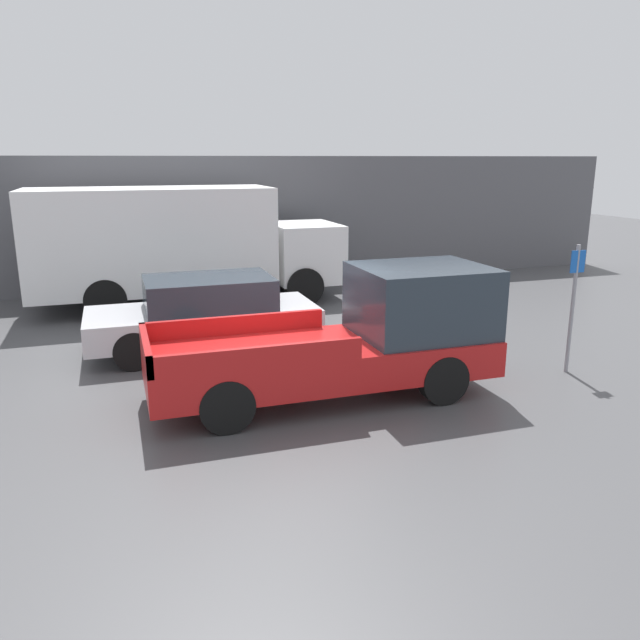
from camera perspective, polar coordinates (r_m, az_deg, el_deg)
The scene contains 7 objects.
ground_plane at distance 11.10m, azimuth -2.19°, elevation -5.81°, with size 60.00×60.00×0.00m, color #4C4C4F.
building_wall at distance 19.35m, azimuth -9.85°, elevation 8.73°, with size 28.00×0.15×3.94m.
pickup_truck at distance 10.39m, azimuth 3.61°, elevation -1.52°, with size 5.67×2.00×2.12m.
car at distance 13.01m, azimuth -10.45°, elevation 0.65°, with size 4.63×1.98×1.53m.
delivery_truck at distance 17.12m, azimuth -13.03°, elevation 6.94°, with size 8.17×2.53×3.13m.
parking_sign at distance 12.22m, azimuth 22.13°, elevation 1.57°, with size 0.30×0.07×2.38m.
newspaper_box at distance 19.59m, azimuth -4.19°, elevation 4.62°, with size 0.45×0.40×0.99m.
Camera 1 is at (-2.88, -10.00, 3.86)m, focal length 35.00 mm.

